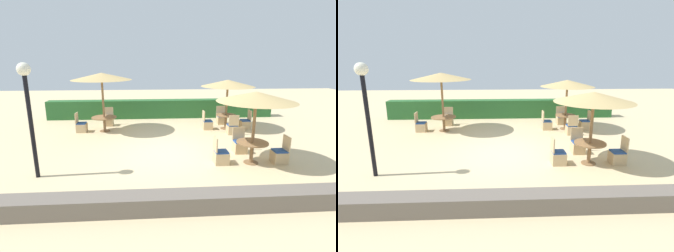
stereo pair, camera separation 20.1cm
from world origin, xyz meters
The scene contains 19 objects.
ground_plane centered at (0.00, 0.00, 0.00)m, with size 40.00×40.00×0.00m, color #D1BA8C.
hedge_row centered at (0.00, 6.07, 0.53)m, with size 13.00×0.70×1.05m, color #28602D.
stone_border centered at (0.00, -3.72, 0.22)m, with size 10.00×0.56×0.43m, color #6B6056.
lamp_post centered at (-4.04, -1.67, 2.35)m, with size 0.36×0.36×3.32m.
parasol_back_right centered at (3.06, 3.32, 2.24)m, with size 2.56×2.56×2.42m.
round_table_back_right centered at (3.06, 3.32, 0.55)m, with size 0.98×0.98×0.71m.
patio_chair_back_right_south centered at (3.10, 2.37, 0.26)m, with size 0.46×0.46×0.93m.
patio_chair_back_right_west centered at (2.12, 3.28, 0.26)m, with size 0.46×0.46×0.93m.
patio_chair_back_right_east centered at (4.05, 3.26, 0.26)m, with size 0.46×0.46×0.93m.
patio_chair_back_right_north centered at (3.11, 4.32, 0.26)m, with size 0.46×0.46×0.93m.
parasol_back_left centered at (-2.87, 3.26, 2.60)m, with size 2.77×2.77×2.77m.
round_table_back_left centered at (-2.87, 3.26, 0.57)m, with size 1.17×1.17×0.70m.
patio_chair_back_left_west centered at (-3.95, 3.21, 0.26)m, with size 0.46×0.46×0.93m.
patio_chair_back_left_north centered at (-2.83, 4.37, 0.26)m, with size 0.46×0.46×0.93m.
parasol_front_right centered at (2.68, -1.06, 2.23)m, with size 2.52×2.52×2.40m.
round_table_front_right centered at (2.68, -1.06, 0.57)m, with size 1.03×1.03×0.74m.
patio_chair_front_right_west centered at (1.64, -1.04, 0.26)m, with size 0.46×0.46×0.93m.
patio_chair_front_right_east centered at (3.64, -1.10, 0.26)m, with size 0.46×0.46×0.93m.
patio_chair_front_right_north centered at (2.63, -0.04, 0.26)m, with size 0.46×0.46×0.93m.
Camera 1 is at (-0.68, -9.07, 3.44)m, focal length 28.00 mm.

